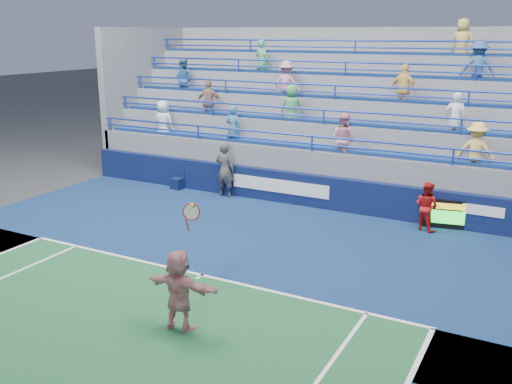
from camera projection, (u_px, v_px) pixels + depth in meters
The scene contains 8 objects.
ground at pixel (202, 276), 13.72m from camera, with size 120.00×120.00×0.00m, color #333538.
sponsor_wall at pixel (308, 190), 19.09m from camera, with size 18.00×0.32×1.10m.
bleacher_stand at pixel (347, 142), 22.02m from camera, with size 18.00×5.60×6.13m.
serve_speed_board at pixel (446, 214), 16.92m from camera, with size 1.29×0.38×0.89m.
judge_chair at pixel (178, 183), 21.25m from camera, with size 0.45×0.45×0.74m.
tennis_player at pixel (179, 290), 11.06m from camera, with size 1.56×0.56×2.66m.
line_judge at pixel (225, 170), 20.10m from camera, with size 0.72×0.47×1.96m, color #121734.
ball_girl at pixel (427, 206), 16.69m from camera, with size 0.72×0.56×1.48m, color red.
Camera 1 is at (7.12, -10.55, 5.67)m, focal length 40.00 mm.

